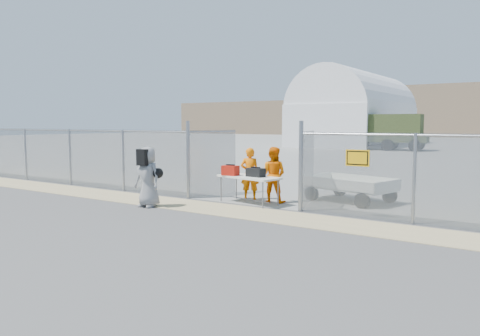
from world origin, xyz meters
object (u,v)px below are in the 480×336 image
Objects in this scene: security_worker_left at (250,174)px; utility_trailer at (350,189)px; folding_table at (249,190)px; visitor at (148,177)px; security_worker_right at (273,175)px.

utility_trailer is (2.81, 1.37, -0.42)m from security_worker_left.
visitor reaches higher than folding_table.
visitor is at bearing -124.47° from folding_table.
security_worker_right is (0.50, 0.58, 0.44)m from folding_table.
security_worker_left is 3.25m from visitor.
security_worker_right reaches higher than security_worker_left.
security_worker_right is 3.75m from visitor.
security_worker_right is 0.51× the size of utility_trailer.
folding_table is at bearing -125.37° from utility_trailer.
visitor is 0.52× the size of utility_trailer.
folding_table is 1.19× the size of security_worker_left.
visitor is (-1.78, -2.72, 0.05)m from security_worker_left.
visitor is at bearing -123.68° from utility_trailer.
folding_table is 0.59× the size of utility_trailer.
security_worker_left is at bearing 56.45° from visitor.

